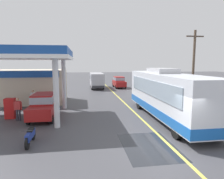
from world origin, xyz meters
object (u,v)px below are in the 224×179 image
(pedestrian_by_shop, at_px, (18,108))
(car_at_pump, at_px, (44,105))
(coach_bus_main, at_px, (167,96))
(motorcycle_parked_forecourt, at_px, (30,136))
(minibus_opposing_lane, at_px, (97,79))
(car_trailing_behind_bus, at_px, (119,82))
(pedestrian_near_pump, at_px, (33,98))

(pedestrian_by_shop, bearing_deg, car_at_pump, 18.05)
(coach_bus_main, xyz_separation_m, motorcycle_parked_forecourt, (-8.78, -3.51, -1.28))
(car_at_pump, relative_size, minibus_opposing_lane, 0.69)
(coach_bus_main, height_order, minibus_opposing_lane, coach_bus_main)
(coach_bus_main, distance_m, car_trailing_behind_bus, 18.90)
(pedestrian_near_pump, bearing_deg, motorcycle_parked_forecourt, -77.96)
(car_at_pump, height_order, pedestrian_by_shop, car_at_pump)
(coach_bus_main, xyz_separation_m, pedestrian_near_pump, (-10.61, 5.09, -0.79))
(pedestrian_near_pump, bearing_deg, pedestrian_by_shop, -90.93)
(minibus_opposing_lane, distance_m, pedestrian_near_pump, 15.29)
(motorcycle_parked_forecourt, distance_m, car_trailing_behind_bus, 24.03)
(minibus_opposing_lane, bearing_deg, car_at_pump, -106.70)
(minibus_opposing_lane, relative_size, pedestrian_near_pump, 3.69)
(motorcycle_parked_forecourt, bearing_deg, pedestrian_near_pump, 102.04)
(car_at_pump, bearing_deg, pedestrian_by_shop, -161.95)
(coach_bus_main, bearing_deg, motorcycle_parked_forecourt, -158.21)
(pedestrian_near_pump, bearing_deg, coach_bus_main, -25.61)
(pedestrian_by_shop, bearing_deg, motorcycle_parked_forecourt, -66.91)
(car_at_pump, height_order, minibus_opposing_lane, minibus_opposing_lane)
(pedestrian_by_shop, xyz_separation_m, car_trailing_behind_bus, (10.60, 17.94, 0.08))
(coach_bus_main, bearing_deg, minibus_opposing_lane, 101.52)
(car_at_pump, relative_size, pedestrian_near_pump, 2.53)
(pedestrian_by_shop, bearing_deg, coach_bus_main, -5.08)
(car_trailing_behind_bus, bearing_deg, motorcycle_parked_forecourt, -111.22)
(car_trailing_behind_bus, bearing_deg, coach_bus_main, -89.74)
(minibus_opposing_lane, height_order, pedestrian_near_pump, minibus_opposing_lane)
(pedestrian_near_pump, bearing_deg, minibus_opposing_lane, 63.63)
(minibus_opposing_lane, distance_m, motorcycle_parked_forecourt, 22.86)
(coach_bus_main, bearing_deg, car_trailing_behind_bus, 90.26)
(car_at_pump, bearing_deg, pedestrian_near_pump, 114.03)
(motorcycle_parked_forecourt, bearing_deg, car_at_pump, 92.64)
(car_at_pump, relative_size, pedestrian_by_shop, 2.53)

